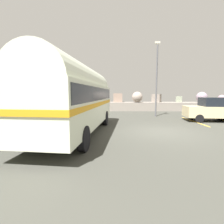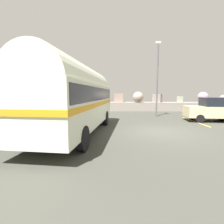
{
  "view_description": "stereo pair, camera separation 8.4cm",
  "coord_description": "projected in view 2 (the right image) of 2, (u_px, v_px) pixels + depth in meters",
  "views": [
    {
      "loc": [
        -2.67,
        -9.13,
        2.15
      ],
      "look_at": [
        -2.87,
        0.44,
        1.09
      ],
      "focal_mm": 26.11,
      "sensor_mm": 36.0,
      "label": 1
    },
    {
      "loc": [
        -2.59,
        -9.13,
        2.15
      ],
      "look_at": [
        -2.87,
        0.44,
        1.09
      ],
      "focal_mm": 26.11,
      "sensor_mm": 36.0,
      "label": 2
    }
  ],
  "objects": [
    {
      "name": "parked_car_nearest",
      "position": [
        215.0,
        109.0,
        12.58
      ],
      "size": [
        4.24,
        2.07,
        1.86
      ],
      "rotation": [
        0.0,
        0.0,
        1.48
      ],
      "color": "black",
      "rests_on": "ground"
    },
    {
      "name": "vintage_coach",
      "position": [
        77.0,
        96.0,
        8.59
      ],
      "size": [
        3.23,
        8.78,
        3.7
      ],
      "rotation": [
        0.0,
        0.0,
        -0.09
      ],
      "color": "black",
      "rests_on": "ground"
    },
    {
      "name": "breakwater",
      "position": [
        138.0,
        105.0,
        20.86
      ],
      "size": [
        31.36,
        2.02,
        2.42
      ],
      "color": "gray",
      "rests_on": "ground"
    },
    {
      "name": "lamp_post",
      "position": [
        157.0,
        77.0,
        14.99
      ],
      "size": [
        0.54,
        1.12,
        6.61
      ],
      "color": "#5B5B60",
      "rests_on": "ground"
    },
    {
      "name": "ground",
      "position": [
        162.0,
        132.0,
        9.23
      ],
      "size": [
        32.0,
        26.0,
        0.02
      ],
      "color": "#3E3E37"
    }
  ]
}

